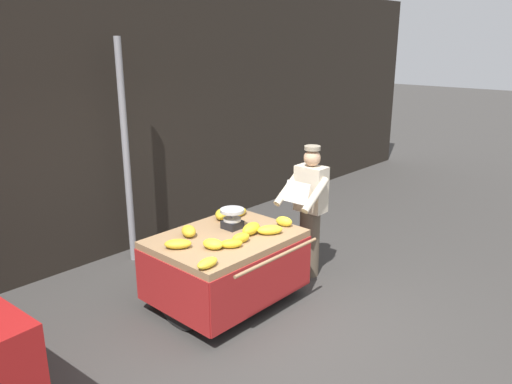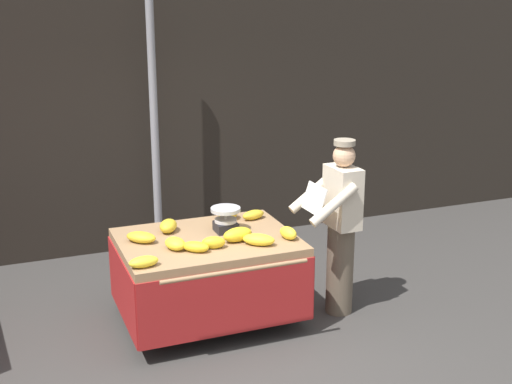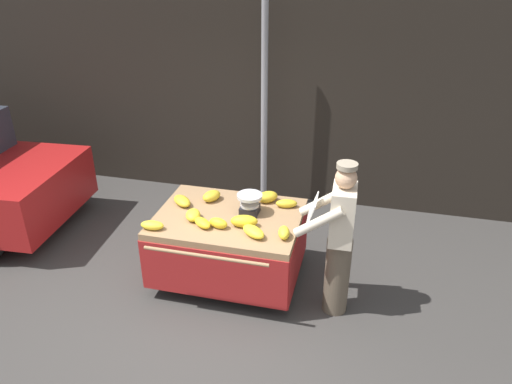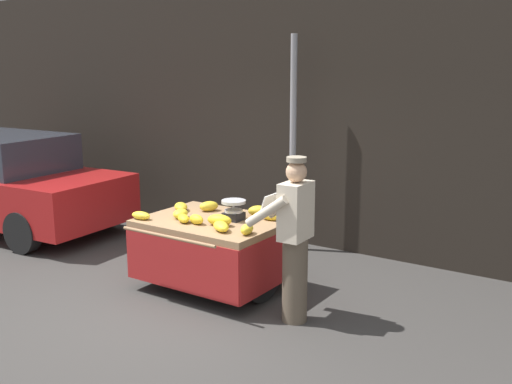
{
  "view_description": "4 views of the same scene",
  "coord_description": "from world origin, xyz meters",
  "px_view_note": "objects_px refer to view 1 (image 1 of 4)",
  "views": [
    {
      "loc": [
        -3.57,
        -3.0,
        2.94
      ],
      "look_at": [
        0.6,
        0.82,
        1.23
      ],
      "focal_mm": 35.13,
      "sensor_mm": 36.0,
      "label": 1
    },
    {
      "loc": [
        -1.69,
        -4.87,
        3.03
      ],
      "look_at": [
        0.57,
        0.88,
        1.2
      ],
      "focal_mm": 48.17,
      "sensor_mm": 36.0,
      "label": 2
    },
    {
      "loc": [
        1.48,
        -3.65,
        3.53
      ],
      "look_at": [
        0.38,
        0.79,
        1.17
      ],
      "focal_mm": 34.12,
      "sensor_mm": 36.0,
      "label": 3
    },
    {
      "loc": [
        4.22,
        -4.5,
        2.61
      ],
      "look_at": [
        0.56,
        0.93,
        1.2
      ],
      "focal_mm": 42.11,
      "sensor_mm": 36.0,
      "label": 4
    }
  ],
  "objects_px": {
    "banana_bunch_1": "(178,244)",
    "banana_bunch_5": "(251,229)",
    "banana_bunch_2": "(284,221)",
    "street_pole": "(126,155)",
    "banana_bunch_4": "(189,231)",
    "banana_bunch_10": "(222,214)",
    "banana_bunch_6": "(231,244)",
    "banana_bunch_7": "(270,230)",
    "weighing_scale": "(232,219)",
    "banana_bunch_3": "(207,263)",
    "vendor_person": "(310,211)",
    "banana_bunch_8": "(240,212)",
    "banana_bunch_0": "(213,244)",
    "banana_bunch_9": "(241,238)",
    "banana_cart": "(226,254)"
  },
  "relations": [
    {
      "from": "banana_bunch_1",
      "to": "banana_bunch_5",
      "type": "relative_size",
      "value": 0.99
    },
    {
      "from": "banana_bunch_2",
      "to": "street_pole",
      "type": "bearing_deg",
      "value": 108.28
    },
    {
      "from": "banana_bunch_2",
      "to": "banana_bunch_4",
      "type": "height_order",
      "value": "banana_bunch_4"
    },
    {
      "from": "banana_bunch_4",
      "to": "banana_bunch_10",
      "type": "xyz_separation_m",
      "value": [
        0.64,
        0.13,
        0.0
      ]
    },
    {
      "from": "banana_bunch_6",
      "to": "banana_bunch_7",
      "type": "xyz_separation_m",
      "value": [
        0.57,
        -0.05,
        0.0
      ]
    },
    {
      "from": "banana_bunch_7",
      "to": "banana_bunch_4",
      "type": "bearing_deg",
      "value": 136.51
    },
    {
      "from": "weighing_scale",
      "to": "banana_bunch_3",
      "type": "height_order",
      "value": "weighing_scale"
    },
    {
      "from": "banana_bunch_2",
      "to": "vendor_person",
      "type": "bearing_deg",
      "value": 3.73
    },
    {
      "from": "banana_bunch_8",
      "to": "banana_bunch_0",
      "type": "bearing_deg",
      "value": -151.25
    },
    {
      "from": "banana_bunch_7",
      "to": "banana_bunch_10",
      "type": "relative_size",
      "value": 1.2
    },
    {
      "from": "street_pole",
      "to": "banana_bunch_6",
      "type": "relative_size",
      "value": 12.46
    },
    {
      "from": "banana_bunch_0",
      "to": "banana_bunch_1",
      "type": "distance_m",
      "value": 0.37
    },
    {
      "from": "weighing_scale",
      "to": "street_pole",
      "type": "bearing_deg",
      "value": 97.9
    },
    {
      "from": "vendor_person",
      "to": "banana_bunch_10",
      "type": "bearing_deg",
      "value": 142.55
    },
    {
      "from": "weighing_scale",
      "to": "banana_bunch_3",
      "type": "relative_size",
      "value": 1.12
    },
    {
      "from": "banana_bunch_6",
      "to": "banana_bunch_9",
      "type": "distance_m",
      "value": 0.17
    },
    {
      "from": "banana_bunch_8",
      "to": "banana_bunch_3",
      "type": "bearing_deg",
      "value": -147.77
    },
    {
      "from": "banana_bunch_2",
      "to": "banana_bunch_3",
      "type": "bearing_deg",
      "value": -172.88
    },
    {
      "from": "banana_bunch_4",
      "to": "banana_bunch_10",
      "type": "distance_m",
      "value": 0.65
    },
    {
      "from": "weighing_scale",
      "to": "banana_bunch_5",
      "type": "bearing_deg",
      "value": -87.23
    },
    {
      "from": "weighing_scale",
      "to": "banana_bunch_1",
      "type": "xyz_separation_m",
      "value": [
        -0.8,
        0.01,
        -0.07
      ]
    },
    {
      "from": "banana_bunch_2",
      "to": "banana_bunch_5",
      "type": "xyz_separation_m",
      "value": [
        -0.45,
        0.11,
        0.01
      ]
    },
    {
      "from": "banana_bunch_2",
      "to": "banana_bunch_7",
      "type": "bearing_deg",
      "value": -171.49
    },
    {
      "from": "banana_bunch_2",
      "to": "banana_bunch_9",
      "type": "bearing_deg",
      "value": 178.13
    },
    {
      "from": "banana_bunch_4",
      "to": "banana_bunch_6",
      "type": "relative_size",
      "value": 0.99
    },
    {
      "from": "banana_bunch_0",
      "to": "banana_bunch_6",
      "type": "bearing_deg",
      "value": -39.28
    },
    {
      "from": "street_pole",
      "to": "banana_bunch_5",
      "type": "xyz_separation_m",
      "value": [
        0.25,
        -2.02,
        -0.59
      ]
    },
    {
      "from": "banana_bunch_6",
      "to": "banana_bunch_8",
      "type": "relative_size",
      "value": 0.99
    },
    {
      "from": "street_pole",
      "to": "weighing_scale",
      "type": "height_order",
      "value": "street_pole"
    },
    {
      "from": "banana_bunch_6",
      "to": "banana_bunch_3",
      "type": "bearing_deg",
      "value": -160.88
    },
    {
      "from": "banana_cart",
      "to": "banana_bunch_7",
      "type": "bearing_deg",
      "value": -42.11
    },
    {
      "from": "banana_bunch_0",
      "to": "vendor_person",
      "type": "height_order",
      "value": "vendor_person"
    },
    {
      "from": "banana_bunch_4",
      "to": "banana_bunch_7",
      "type": "bearing_deg",
      "value": -43.49
    },
    {
      "from": "banana_bunch_10",
      "to": "vendor_person",
      "type": "xyz_separation_m",
      "value": [
        0.88,
        -0.68,
        -0.03
      ]
    },
    {
      "from": "weighing_scale",
      "to": "banana_bunch_4",
      "type": "distance_m",
      "value": 0.54
    },
    {
      "from": "banana_bunch_9",
      "to": "banana_bunch_8",
      "type": "bearing_deg",
      "value": 44.89
    },
    {
      "from": "banana_bunch_1",
      "to": "banana_bunch_8",
      "type": "distance_m",
      "value": 1.2
    },
    {
      "from": "banana_bunch_5",
      "to": "vendor_person",
      "type": "distance_m",
      "value": 1.01
    },
    {
      "from": "banana_bunch_6",
      "to": "banana_bunch_9",
      "type": "bearing_deg",
      "value": 7.65
    },
    {
      "from": "banana_bunch_0",
      "to": "street_pole",
      "type": "bearing_deg",
      "value": 80.86
    },
    {
      "from": "banana_bunch_3",
      "to": "banana_bunch_8",
      "type": "xyz_separation_m",
      "value": [
        1.28,
        0.81,
        0.0
      ]
    },
    {
      "from": "street_pole",
      "to": "banana_bunch_6",
      "type": "xyz_separation_m",
      "value": [
        -0.17,
        -2.13,
        -0.61
      ]
    },
    {
      "from": "banana_bunch_8",
      "to": "banana_bunch_4",
      "type": "bearing_deg",
      "value": -176.49
    },
    {
      "from": "banana_bunch_6",
      "to": "vendor_person",
      "type": "height_order",
      "value": "vendor_person"
    },
    {
      "from": "banana_bunch_9",
      "to": "banana_bunch_7",
      "type": "bearing_deg",
      "value": -9.83
    },
    {
      "from": "banana_bunch_3",
      "to": "street_pole",
      "type": "bearing_deg",
      "value": 73.82
    },
    {
      "from": "banana_bunch_4",
      "to": "banana_bunch_1",
      "type": "bearing_deg",
      "value": -149.23
    },
    {
      "from": "weighing_scale",
      "to": "banana_cart",
      "type": "bearing_deg",
      "value": -153.81
    },
    {
      "from": "weighing_scale",
      "to": "banana_bunch_6",
      "type": "height_order",
      "value": "weighing_scale"
    },
    {
      "from": "banana_cart",
      "to": "banana_bunch_9",
      "type": "xyz_separation_m",
      "value": [
        -0.03,
        -0.27,
        0.27
      ]
    }
  ]
}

